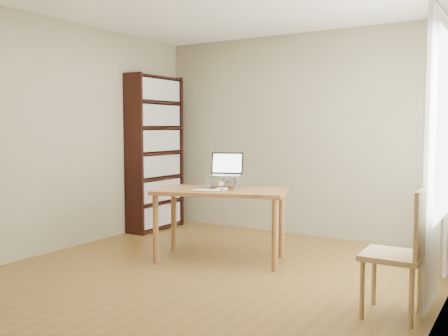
# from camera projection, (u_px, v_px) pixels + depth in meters

# --- Properties ---
(room) EXTENTS (4.04, 4.54, 2.64)m
(room) POSITION_uv_depth(u_px,v_px,m) (207.00, 138.00, 4.51)
(room) COLOR brown
(room) RESTS_ON ground
(bookshelf) EXTENTS (0.30, 0.90, 2.10)m
(bookshelf) POSITION_uv_depth(u_px,v_px,m) (155.00, 153.00, 6.81)
(bookshelf) COLOR black
(bookshelf) RESTS_ON ground
(curtains) EXTENTS (0.03, 1.90, 2.25)m
(curtains) POSITION_uv_depth(u_px,v_px,m) (445.00, 154.00, 4.20)
(curtains) COLOR white
(curtains) RESTS_ON ground
(desk) EXTENTS (1.49, 1.06, 0.75)m
(desk) POSITION_uv_depth(u_px,v_px,m) (220.00, 199.00, 5.21)
(desk) COLOR brown
(desk) RESTS_ON ground
(laptop_stand) EXTENTS (0.32, 0.25, 0.13)m
(laptop_stand) POSITION_uv_depth(u_px,v_px,m) (224.00, 181.00, 5.27)
(laptop_stand) COLOR silver
(laptop_stand) RESTS_ON desk
(laptop) EXTENTS (0.40, 0.39, 0.24)m
(laptop) POSITION_uv_depth(u_px,v_px,m) (227.00, 170.00, 5.31)
(laptop) COLOR silver
(laptop) RESTS_ON laptop_stand
(keyboard) EXTENTS (0.31, 0.21, 0.02)m
(keyboard) POSITION_uv_depth(u_px,v_px,m) (207.00, 191.00, 5.03)
(keyboard) COLOR silver
(keyboard) RESTS_ON desk
(coaster) EXTENTS (0.09, 0.09, 0.01)m
(coaster) POSITION_uv_depth(u_px,v_px,m) (257.00, 195.00, 4.73)
(coaster) COLOR #582E1E
(coaster) RESTS_ON desk
(cat) EXTENTS (0.26, 0.49, 0.16)m
(cat) POSITION_uv_depth(u_px,v_px,m) (229.00, 182.00, 5.28)
(cat) COLOR #473F38
(cat) RESTS_ON desk
(chair) EXTENTS (0.43, 0.43, 0.96)m
(chair) POSITION_uv_depth(u_px,v_px,m) (403.00, 249.00, 3.62)
(chair) COLOR tan
(chair) RESTS_ON ground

